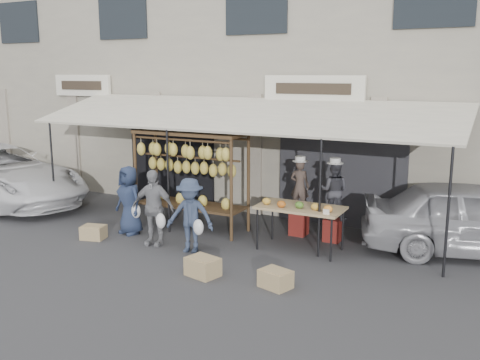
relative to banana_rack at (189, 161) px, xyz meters
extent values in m
plane|color=#2D2D30|center=(0.71, -1.57, -1.57)|extent=(90.00, 90.00, 0.00)
cube|color=#9C9581|center=(0.71, 4.93, 1.93)|extent=(24.00, 6.00, 7.00)
cube|color=#232328|center=(2.91, 1.89, -0.32)|extent=(3.00, 0.10, 2.50)
cube|color=black|center=(-1.79, 1.89, -0.32)|extent=(2.60, 0.10, 2.50)
cube|color=silver|center=(2.21, 1.83, 1.58)|extent=(2.40, 0.10, 0.60)
cube|color=silver|center=(-4.79, 1.83, 1.58)|extent=(2.00, 0.10, 0.60)
cube|color=beige|center=(0.71, 0.73, 1.03)|extent=(10.00, 2.34, 0.63)
cylinder|color=black|center=(-3.79, -0.42, -0.42)|extent=(0.05, 0.05, 2.30)
cylinder|color=black|center=(-0.29, -0.42, -0.42)|extent=(0.05, 0.05, 2.30)
cylinder|color=black|center=(3.21, -0.42, -0.42)|extent=(0.05, 0.05, 2.30)
cylinder|color=black|center=(5.51, -0.42, -0.42)|extent=(0.05, 0.05, 2.30)
cylinder|color=#462F1A|center=(-1.25, -0.34, -0.47)|extent=(0.07, 0.07, 2.20)
cylinder|color=#462F1A|center=(1.25, -0.34, -0.47)|extent=(0.07, 0.07, 2.20)
cylinder|color=#462F1A|center=(-1.25, 0.46, -0.47)|extent=(0.07, 0.07, 2.20)
cylinder|color=#462F1A|center=(1.25, 0.46, -0.47)|extent=(0.07, 0.07, 2.20)
cube|color=#462F1A|center=(0.00, 0.06, 0.63)|extent=(2.60, 0.90, 0.07)
cylinder|color=#462F1A|center=(0.00, -0.29, 0.51)|extent=(2.50, 0.05, 0.05)
cylinder|color=#462F1A|center=(0.00, 0.41, 0.51)|extent=(2.50, 0.05, 0.05)
cylinder|color=#462F1A|center=(0.00, 0.06, 0.08)|extent=(2.50, 0.05, 0.05)
cube|color=#462F1A|center=(0.00, 0.06, -1.02)|extent=(2.50, 0.80, 0.05)
ellipsoid|color=#DFBF52|center=(-1.10, -0.29, 0.24)|extent=(0.20, 0.18, 0.30)
ellipsoid|color=#DFBF52|center=(-0.88, -0.14, 0.24)|extent=(0.20, 0.18, 0.30)
ellipsoid|color=#DFBF52|center=(-0.66, -0.29, 0.26)|extent=(0.20, 0.18, 0.30)
ellipsoid|color=#DFBF52|center=(-0.44, -0.14, 0.27)|extent=(0.20, 0.18, 0.30)
ellipsoid|color=#DFBF52|center=(-0.22, -0.29, 0.28)|extent=(0.20, 0.18, 0.30)
ellipsoid|color=#DFBF52|center=(0.00, -0.14, 0.24)|extent=(0.20, 0.18, 0.30)
ellipsoid|color=#DFBF52|center=(0.22, -0.29, 0.24)|extent=(0.20, 0.18, 0.30)
ellipsoid|color=#DFBF52|center=(0.44, -0.14, 0.24)|extent=(0.20, 0.18, 0.30)
ellipsoid|color=#DFBF52|center=(0.66, -0.29, 0.27)|extent=(0.20, 0.18, 0.30)
ellipsoid|color=#DFBF52|center=(0.88, -0.14, 0.23)|extent=(0.20, 0.18, 0.30)
ellipsoid|color=#DFBF52|center=(1.10, -0.29, 0.26)|extent=(0.20, 0.18, 0.30)
ellipsoid|color=#DFBF52|center=(-1.05, 0.06, -0.14)|extent=(0.20, 0.18, 0.30)
ellipsoid|color=#DFBF52|center=(-0.82, 0.06, -0.15)|extent=(0.20, 0.18, 0.30)
ellipsoid|color=#DFBF52|center=(-0.58, 0.06, -0.14)|extent=(0.20, 0.18, 0.30)
ellipsoid|color=#DFBF52|center=(-0.35, 0.06, -0.18)|extent=(0.20, 0.18, 0.30)
ellipsoid|color=#DFBF52|center=(-0.12, 0.06, -0.16)|extent=(0.20, 0.18, 0.30)
ellipsoid|color=#DFBF52|center=(0.12, 0.06, -0.16)|extent=(0.20, 0.18, 0.30)
ellipsoid|color=#DFBF52|center=(0.35, 0.06, -0.14)|extent=(0.20, 0.18, 0.30)
ellipsoid|color=#DFBF52|center=(0.58, 0.06, -0.18)|extent=(0.20, 0.18, 0.30)
ellipsoid|color=#DFBF52|center=(0.82, 0.06, -0.13)|extent=(0.20, 0.18, 0.30)
ellipsoid|color=#DFBF52|center=(1.05, 0.06, -0.15)|extent=(0.20, 0.18, 0.30)
cube|color=#9F8561|center=(2.75, -0.22, -0.70)|extent=(1.70, 0.90, 0.05)
cylinder|color=black|center=(1.98, -0.59, -1.15)|extent=(0.04, 0.04, 0.85)
cylinder|color=black|center=(3.52, -0.59, -1.15)|extent=(0.04, 0.04, 0.85)
cylinder|color=black|center=(1.98, 0.15, -1.15)|extent=(0.04, 0.04, 0.85)
cylinder|color=black|center=(3.52, 0.15, -1.15)|extent=(0.04, 0.04, 0.85)
ellipsoid|color=gold|center=(2.08, -0.38, -0.60)|extent=(0.18, 0.14, 0.14)
ellipsoid|color=#B25919|center=(2.45, -0.47, -0.60)|extent=(0.18, 0.14, 0.14)
ellipsoid|color=#477226|center=(2.79, -0.37, -0.60)|extent=(0.18, 0.14, 0.14)
ellipsoid|color=gold|center=(3.11, -0.36, -0.60)|extent=(0.18, 0.14, 0.14)
ellipsoid|color=orange|center=(3.38, -0.40, -0.60)|extent=(0.18, 0.14, 0.14)
imported|color=#463933|center=(2.36, 0.73, -0.49)|extent=(0.44, 0.30, 1.18)
imported|color=#35363D|center=(3.16, 0.65, -0.48)|extent=(0.64, 0.52, 1.22)
imported|color=#202B45|center=(-1.00, -0.91, -0.81)|extent=(0.84, 0.66, 1.52)
imported|color=gray|center=(-0.06, -1.30, -0.78)|extent=(0.97, 0.52, 1.58)
imported|color=#2F3A52|center=(0.86, -1.33, -0.83)|extent=(1.06, 0.75, 1.49)
cube|color=maroon|center=(2.36, 0.73, -1.33)|extent=(0.43, 0.43, 0.50)
cube|color=maroon|center=(3.16, 0.65, -1.33)|extent=(0.42, 0.42, 0.48)
cube|color=tan|center=(1.75, -2.32, -1.41)|extent=(0.63, 0.54, 0.33)
cube|color=tan|center=(3.10, -2.21, -1.43)|extent=(0.58, 0.50, 0.30)
cube|color=tan|center=(-1.44, -1.59, -1.43)|extent=(0.56, 0.47, 0.29)
imported|color=#9F9FA4|center=(5.87, 1.10, -0.84)|extent=(4.62, 2.88, 1.47)
camera|label=1|loc=(6.45, -9.89, 1.93)|focal=40.00mm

